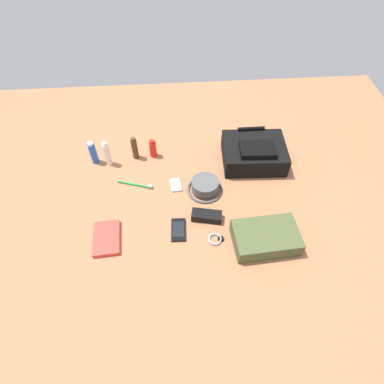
{
  "coord_description": "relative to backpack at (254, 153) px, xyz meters",
  "views": [
    {
      "loc": [
        -0.07,
        -0.98,
        1.25
      ],
      "look_at": [
        0.0,
        0.0,
        0.04
      ],
      "focal_mm": 30.19,
      "sensor_mm": 36.0,
      "label": 1
    }
  ],
  "objects": [
    {
      "name": "ground_plane",
      "position": [
        -0.35,
        -0.23,
        -0.07
      ],
      "size": [
        2.64,
        2.02,
        0.02
      ],
      "primitive_type": "cube",
      "color": "#A36743",
      "rests_on": "ground"
    },
    {
      "name": "backpack",
      "position": [
        0.0,
        0.0,
        0.0
      ],
      "size": [
        0.33,
        0.27,
        0.14
      ],
      "color": "black",
      "rests_on": "ground_plane"
    },
    {
      "name": "toiletry_pouch",
      "position": [
        -0.04,
        -0.5,
        -0.02
      ],
      "size": [
        0.29,
        0.24,
        0.08
      ],
      "color": "#47512D",
      "rests_on": "ground_plane"
    },
    {
      "name": "bucket_hat",
      "position": [
        -0.28,
        -0.19,
        -0.03
      ],
      "size": [
        0.18,
        0.18,
        0.06
      ],
      "color": "#515151",
      "rests_on": "ground_plane"
    },
    {
      "name": "deodorant_spray",
      "position": [
        -0.85,
        0.05,
        0.01
      ],
      "size": [
        0.04,
        0.04,
        0.14
      ],
      "color": "blue",
      "rests_on": "ground_plane"
    },
    {
      "name": "toothpaste_tube",
      "position": [
        -0.77,
        0.04,
        0.01
      ],
      "size": [
        0.03,
        0.03,
        0.15
      ],
      "color": "white",
      "rests_on": "ground_plane"
    },
    {
      "name": "cologne_bottle",
      "position": [
        -0.63,
        0.07,
        0.01
      ],
      "size": [
        0.03,
        0.03,
        0.14
      ],
      "color": "#473319",
      "rests_on": "ground_plane"
    },
    {
      "name": "sunscreen_spray",
      "position": [
        -0.54,
        0.08,
        -0.01
      ],
      "size": [
        0.04,
        0.04,
        0.11
      ],
      "color": "red",
      "rests_on": "ground_plane"
    },
    {
      "name": "paperback_novel",
      "position": [
        -0.74,
        -0.44,
        -0.05
      ],
      "size": [
        0.13,
        0.18,
        0.02
      ],
      "color": "red",
      "rests_on": "ground_plane"
    },
    {
      "name": "cell_phone",
      "position": [
        -0.42,
        -0.42,
        -0.05
      ],
      "size": [
        0.07,
        0.12,
        0.01
      ],
      "color": "black",
      "rests_on": "ground_plane"
    },
    {
      "name": "media_player",
      "position": [
        -0.42,
        -0.15,
        -0.05
      ],
      "size": [
        0.06,
        0.09,
        0.01
      ],
      "color": "#B7B7BC",
      "rests_on": "ground_plane"
    },
    {
      "name": "wristwatch",
      "position": [
        -0.26,
        -0.48,
        -0.05
      ],
      "size": [
        0.07,
        0.06,
        0.01
      ],
      "color": "#99999E",
      "rests_on": "ground_plane"
    },
    {
      "name": "toothbrush",
      "position": [
        -0.62,
        -0.13,
        -0.05
      ],
      "size": [
        0.18,
        0.07,
        0.02
      ],
      "color": "#198C33",
      "rests_on": "ground_plane"
    },
    {
      "name": "sunglasses_case",
      "position": [
        -0.29,
        -0.36,
        -0.04
      ],
      "size": [
        0.15,
        0.08,
        0.04
      ],
      "primitive_type": "cube",
      "rotation": [
        0.0,
        0.0,
        -0.2
      ],
      "color": "black",
      "rests_on": "ground_plane"
    }
  ]
}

